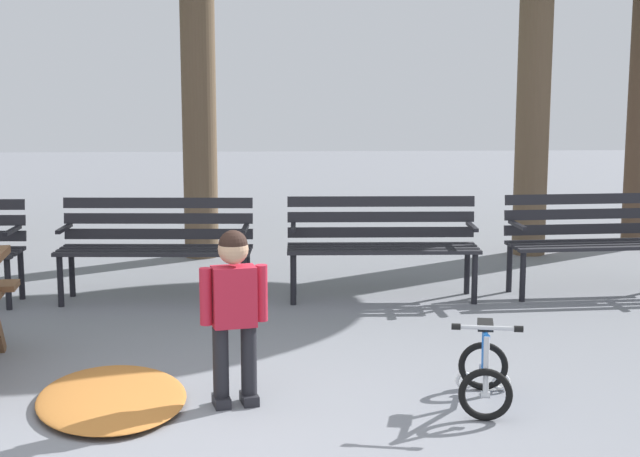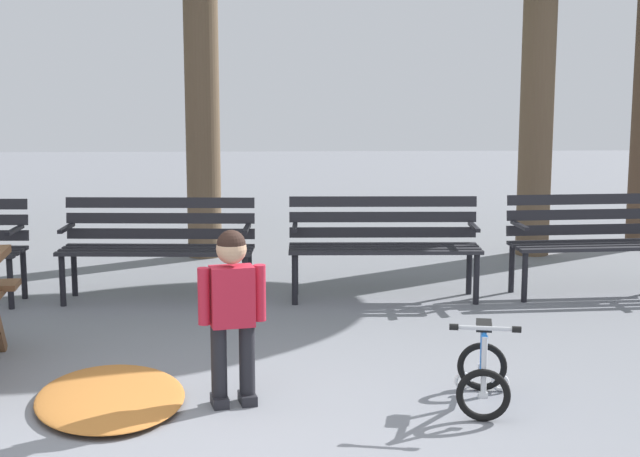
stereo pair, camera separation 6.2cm
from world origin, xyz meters
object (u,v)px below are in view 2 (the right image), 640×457
object	(u,v)px
park_bench_right	(384,238)
kids_bicycle	(483,372)
park_bench_far_right	(601,235)
park_bench_left	(158,240)
child_standing	(232,304)

from	to	relation	value
park_bench_right	kids_bicycle	bearing A→B (deg)	-83.36
park_bench_right	park_bench_far_right	bearing A→B (deg)	2.84
park_bench_right	park_bench_far_right	distance (m)	1.89
park_bench_left	park_bench_far_right	bearing A→B (deg)	1.45
park_bench_left	park_bench_right	distance (m)	1.90
park_bench_far_right	child_standing	distance (m)	4.06
park_bench_left	kids_bicycle	distance (m)	3.47
park_bench_left	park_bench_far_right	distance (m)	3.79
child_standing	kids_bicycle	xyz separation A→B (m)	(1.44, -0.05, -0.40)
kids_bicycle	park_bench_far_right	bearing A→B (deg)	60.19
park_bench_right	child_standing	distance (m)	2.85
park_bench_far_right	kids_bicycle	distance (m)	3.20
park_bench_left	child_standing	distance (m)	2.72
park_bench_far_right	park_bench_left	bearing A→B (deg)	-178.55
child_standing	kids_bicycle	size ratio (longest dim) A/B	1.70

